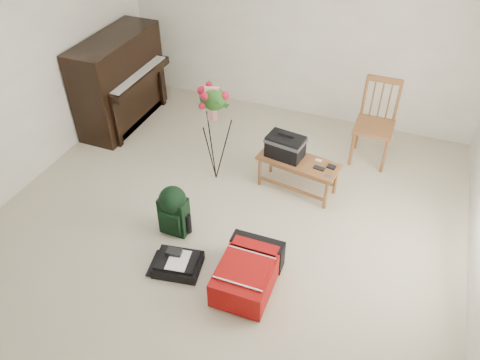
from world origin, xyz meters
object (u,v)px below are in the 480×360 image
at_px(dining_chair, 375,124).
at_px(green_backpack, 173,209).
at_px(red_suitcase, 250,269).
at_px(black_duffel, 178,263).
at_px(bench, 289,152).
at_px(flower_stand, 214,135).
at_px(piano, 120,83).

relative_size(dining_chair, green_backpack, 1.82).
distance_m(red_suitcase, black_duffel, 0.73).
bearing_deg(green_backpack, red_suitcase, -18.77).
bearing_deg(black_duffel, red_suitcase, -0.85).
distance_m(bench, black_duffel, 1.79).
bearing_deg(flower_stand, dining_chair, 14.92).
distance_m(piano, black_duffel, 3.04).
xyz_separation_m(red_suitcase, flower_stand, (-0.95, 1.35, 0.46)).
bearing_deg(dining_chair, green_backpack, -129.19).
height_order(black_duffel, green_backpack, green_backpack).
bearing_deg(black_duffel, flower_stand, 89.12).
height_order(piano, green_backpack, piano).
height_order(bench, red_suitcase, bench).
bearing_deg(black_duffel, dining_chair, 50.72).
distance_m(piano, dining_chair, 3.46).
relative_size(bench, red_suitcase, 1.30).
distance_m(red_suitcase, flower_stand, 1.71).
xyz_separation_m(bench, red_suitcase, (0.09, -1.51, -0.34)).
bearing_deg(dining_chair, piano, -174.43).
height_order(red_suitcase, black_duffel, red_suitcase).
relative_size(piano, bench, 1.53).
bearing_deg(bench, piano, 175.60).
bearing_deg(flower_stand, red_suitcase, -73.40).
bearing_deg(red_suitcase, green_backpack, 159.70).
bearing_deg(flower_stand, piano, 138.14).
relative_size(bench, green_backpack, 1.67).
distance_m(piano, red_suitcase, 3.47).
relative_size(red_suitcase, black_duffel, 1.48).
height_order(piano, red_suitcase, piano).
distance_m(piano, green_backpack, 2.49).
relative_size(red_suitcase, green_backpack, 1.29).
relative_size(bench, black_duffel, 1.92).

